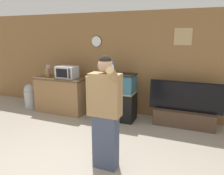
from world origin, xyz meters
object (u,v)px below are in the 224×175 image
object	(u,v)px
knife_block	(48,72)
tv_on_stand	(184,113)
aquarium_on_stand	(117,97)
counter_island	(61,95)
person_standing	(105,112)
trash_bin	(30,96)
microwave	(67,72)

from	to	relation	value
knife_block	tv_on_stand	bearing A→B (deg)	4.00
knife_block	aquarium_on_stand	distance (m)	2.01
counter_island	person_standing	size ratio (longest dim) A/B	0.79
aquarium_on_stand	trash_bin	distance (m)	2.63
microwave	trash_bin	distance (m)	1.45
knife_block	person_standing	world-z (taller)	person_standing
microwave	person_standing	distance (m)	2.73
tv_on_stand	knife_block	bearing A→B (deg)	-176.00
knife_block	aquarium_on_stand	size ratio (longest dim) A/B	0.29
knife_block	tv_on_stand	world-z (taller)	knife_block
counter_island	trash_bin	xyz separation A→B (m)	(-1.04, -0.03, -0.13)
trash_bin	counter_island	bearing A→B (deg)	1.91
tv_on_stand	trash_bin	world-z (taller)	tv_on_stand
knife_block	person_standing	distance (m)	3.13
microwave	knife_block	bearing A→B (deg)	-175.40
microwave	knife_block	distance (m)	0.58
person_standing	trash_bin	world-z (taller)	person_standing
person_standing	microwave	bearing A→B (deg)	135.06
aquarium_on_stand	trash_bin	world-z (taller)	aquarium_on_stand
microwave	knife_block	size ratio (longest dim) A/B	1.58
knife_block	trash_bin	bearing A→B (deg)	-179.67
knife_block	tv_on_stand	distance (m)	3.61
person_standing	tv_on_stand	bearing A→B (deg)	64.46
aquarium_on_stand	person_standing	xyz separation A→B (m)	(0.56, -1.96, 0.34)
microwave	aquarium_on_stand	distance (m)	1.47
tv_on_stand	trash_bin	distance (m)	4.20
aquarium_on_stand	knife_block	bearing A→B (deg)	-177.72
aquarium_on_stand	person_standing	distance (m)	2.06
tv_on_stand	microwave	bearing A→B (deg)	-176.12
aquarium_on_stand	person_standing	world-z (taller)	person_standing
microwave	knife_block	world-z (taller)	knife_block
microwave	tv_on_stand	world-z (taller)	microwave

